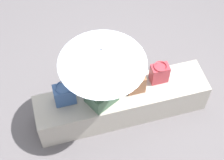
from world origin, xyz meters
TOP-DOWN VIEW (x-y plane):
  - ground_plane at (0.00, 0.00)m, footprint 14.00×14.00m
  - stone_bench at (0.00, 0.00)m, footprint 2.22×0.50m
  - person_seated at (0.28, 0.04)m, footprint 0.51×0.40m
  - parasol at (0.27, 0.11)m, footprint 0.94×0.94m
  - handbag_black at (-0.50, -0.07)m, footprint 0.22×0.17m
  - tote_bag_canvas at (0.70, -0.08)m, footprint 0.26×0.19m
  - shoulder_bag_spare at (-0.17, -0.01)m, footprint 0.22×0.17m

SIDE VIEW (x-z plane):
  - ground_plane at x=0.00m, z-range 0.00..0.00m
  - stone_bench at x=0.00m, z-range 0.00..0.47m
  - shoulder_bag_spare at x=-0.17m, z-range 0.46..0.75m
  - tote_bag_canvas at x=0.70m, z-range 0.46..0.75m
  - handbag_black at x=-0.50m, z-range 0.46..0.75m
  - person_seated at x=0.28m, z-range 0.41..1.31m
  - parasol at x=0.27m, z-range 0.86..1.93m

